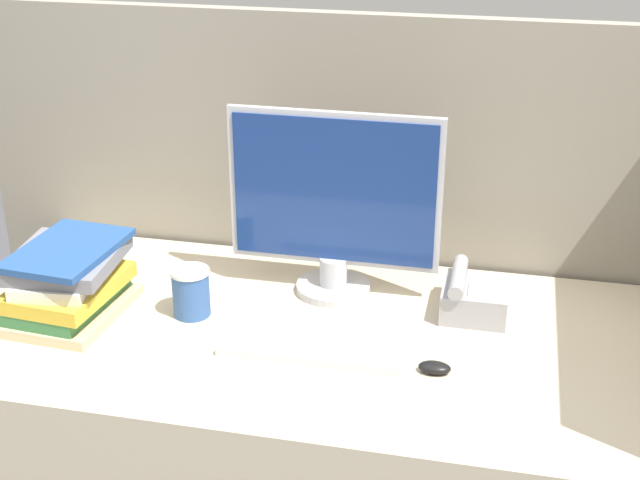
{
  "coord_description": "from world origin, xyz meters",
  "views": [
    {
      "loc": [
        0.39,
        -1.34,
        1.83
      ],
      "look_at": [
        -0.0,
        0.45,
        0.99
      ],
      "focal_mm": 50.0,
      "sensor_mm": 36.0,
      "label": 1
    }
  ],
  "objects": [
    {
      "name": "keyboard",
      "position": [
        0.01,
        0.32,
        0.79
      ],
      "size": [
        0.42,
        0.13,
        0.02
      ],
      "color": "silver",
      "rests_on": "desk"
    },
    {
      "name": "desk_telephone",
      "position": [
        0.34,
        0.58,
        0.82
      ],
      "size": [
        0.15,
        0.18,
        0.11
      ],
      "color": "#99999E",
      "rests_on": "desk"
    },
    {
      "name": "monitor",
      "position": [
        -0.01,
        0.62,
        1.0
      ],
      "size": [
        0.52,
        0.19,
        0.47
      ],
      "color": "#B7B7BC",
      "rests_on": "desk"
    },
    {
      "name": "mouse",
      "position": [
        0.28,
        0.3,
        0.79
      ],
      "size": [
        0.07,
        0.04,
        0.02
      ],
      "color": "black",
      "rests_on": "desk"
    },
    {
      "name": "book_stack",
      "position": [
        -0.6,
        0.36,
        0.86
      ],
      "size": [
        0.26,
        0.32,
        0.17
      ],
      "color": "#C6B78C",
      "rests_on": "desk"
    },
    {
      "name": "coffee_cup",
      "position": [
        -0.31,
        0.42,
        0.83
      ],
      "size": [
        0.09,
        0.09,
        0.12
      ],
      "color": "#335999",
      "rests_on": "desk"
    },
    {
      "name": "desk",
      "position": [
        0.0,
        0.41,
        0.39
      ],
      "size": [
        1.69,
        0.81,
        0.78
      ],
      "color": "beige",
      "rests_on": "ground_plane"
    },
    {
      "name": "cubicle_panel_rear",
      "position": [
        0.0,
        0.85,
        0.71
      ],
      "size": [
        2.09,
        0.04,
        1.43
      ],
      "color": "gray",
      "rests_on": "ground_plane"
    }
  ]
}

